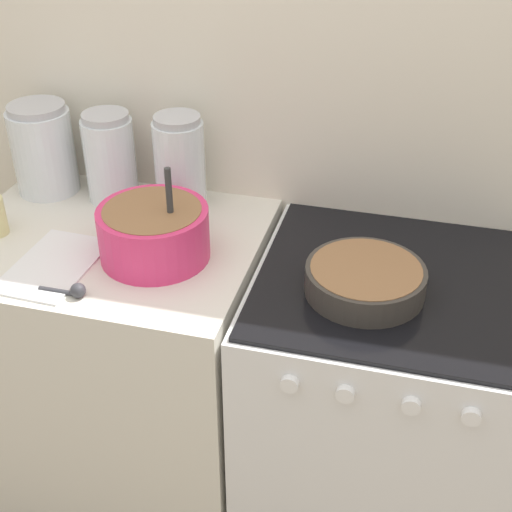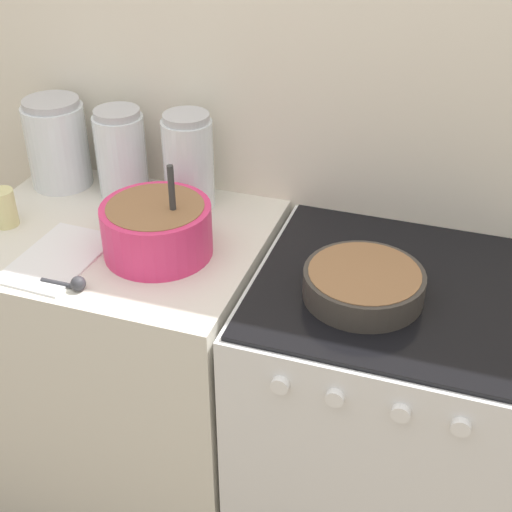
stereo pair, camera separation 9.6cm
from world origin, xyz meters
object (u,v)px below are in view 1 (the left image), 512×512
at_px(storage_jar_middle, 111,163).
at_px(storage_jar_right, 180,169).
at_px(baking_pan, 365,279).
at_px(stove, 379,419).
at_px(storage_jar_left, 44,154).
at_px(mixing_bowl, 154,230).

distance_m(storage_jar_middle, storage_jar_right, 0.21).
relative_size(baking_pan, storage_jar_middle, 1.09).
height_order(stove, storage_jar_left, storage_jar_left).
relative_size(stove, storage_jar_left, 3.57).
relative_size(mixing_bowl, storage_jar_middle, 1.07).
bearing_deg(storage_jar_right, storage_jar_middle, 180.00).
height_order(storage_jar_left, storage_jar_right, storage_jar_right).
bearing_deg(stove, mixing_bowl, -175.61).
bearing_deg(mixing_bowl, storage_jar_right, 94.98).
xyz_separation_m(stove, mixing_bowl, (-0.60, -0.05, 0.54)).
distance_m(baking_pan, storage_jar_right, 0.62).
height_order(mixing_bowl, storage_jar_left, storage_jar_left).
xyz_separation_m(stove, storage_jar_right, (-0.62, 0.21, 0.58)).
distance_m(mixing_bowl, storage_jar_left, 0.51).
height_order(storage_jar_left, storage_jar_middle, storage_jar_left).
bearing_deg(mixing_bowl, stove, 4.39).
xyz_separation_m(mixing_bowl, storage_jar_middle, (-0.23, 0.26, 0.03)).
bearing_deg(baking_pan, storage_jar_middle, 159.51).
distance_m(mixing_bowl, storage_jar_middle, 0.35).
bearing_deg(mixing_bowl, storage_jar_left, 149.10).
distance_m(stove, storage_jar_middle, 1.03).
bearing_deg(storage_jar_middle, stove, -14.55).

